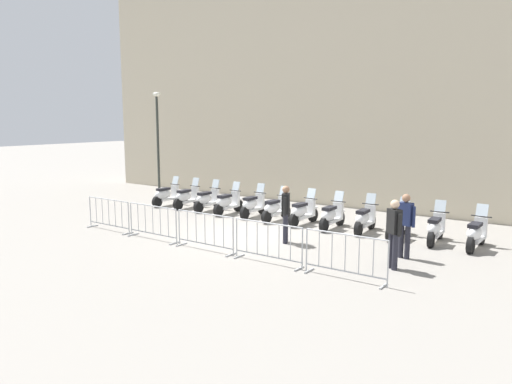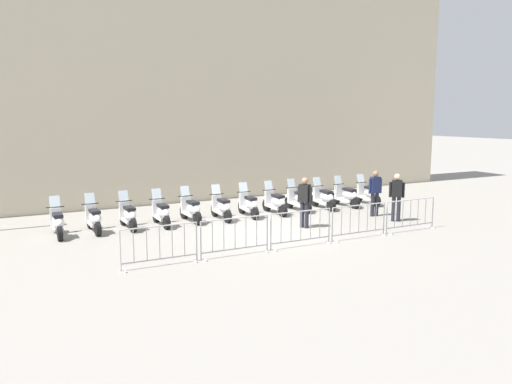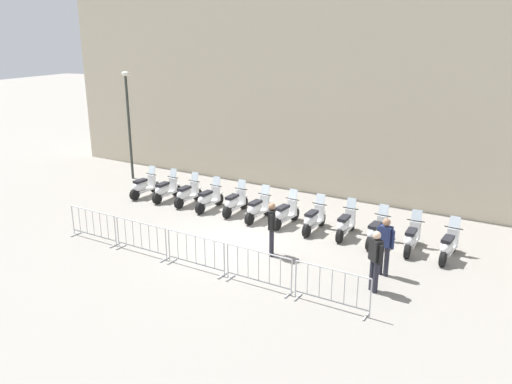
{
  "view_description": "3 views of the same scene",
  "coord_description": "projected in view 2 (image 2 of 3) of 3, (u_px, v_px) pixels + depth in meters",
  "views": [
    {
      "loc": [
        6.63,
        -13.2,
        3.57
      ],
      "look_at": [
        -0.8,
        1.92,
        1.09
      ],
      "focal_mm": 32.97,
      "sensor_mm": 36.0,
      "label": 1
    },
    {
      "loc": [
        -10.42,
        -13.5,
        4.0
      ],
      "look_at": [
        1.01,
        1.83,
        0.98
      ],
      "focal_mm": 36.76,
      "sensor_mm": 36.0,
      "label": 2
    },
    {
      "loc": [
        6.34,
        -14.31,
        6.63
      ],
      "look_at": [
        -0.41,
        2.67,
        0.97
      ],
      "focal_mm": 35.71,
      "sensor_mm": 36.0,
      "label": 3
    }
  ],
  "objects": [
    {
      "name": "motorcycle_3",
      "position": [
        162.0,
        213.0,
        18.07
      ],
      "size": [
        0.65,
        1.72,
        1.24
      ],
      "color": "black",
      "rests_on": "ground"
    },
    {
      "name": "motorcycle_9",
      "position": [
        324.0,
        198.0,
        21.17
      ],
      "size": [
        0.68,
        1.71,
        1.24
      ],
      "color": "black",
      "rests_on": "ground"
    },
    {
      "name": "motorcycle_10",
      "position": [
        346.0,
        196.0,
        21.71
      ],
      "size": [
        0.58,
        1.73,
        1.24
      ],
      "color": "black",
      "rests_on": "ground"
    },
    {
      "name": "barrier_segment_4",
      "position": [
        410.0,
        215.0,
        17.35
      ],
      "size": [
        2.03,
        0.74,
        1.07
      ],
      "color": "#B2B5B7",
      "rests_on": "ground"
    },
    {
      "name": "ground_plane",
      "position": [
        264.0,
        231.0,
        17.47
      ],
      "size": [
        120.0,
        120.0,
        0.0
      ],
      "primitive_type": "plane",
      "color": "gray"
    },
    {
      "name": "officer_mid_plaza",
      "position": [
        375.0,
        191.0,
        19.7
      ],
      "size": [
        0.52,
        0.33,
        1.73
      ],
      "color": "#23232D",
      "rests_on": "ground"
    },
    {
      "name": "motorcycle_6",
      "position": [
        249.0,
        205.0,
        19.63
      ],
      "size": [
        0.71,
        1.71,
        1.24
      ],
      "color": "black",
      "rests_on": "ground"
    },
    {
      "name": "barrier_segment_3",
      "position": [
        359.0,
        222.0,
        16.38
      ],
      "size": [
        2.03,
        0.74,
        1.07
      ],
      "color": "#B2B5B7",
      "rests_on": "ground"
    },
    {
      "name": "motorcycle_4",
      "position": [
        191.0,
        210.0,
        18.71
      ],
      "size": [
        0.6,
        1.72,
        1.24
      ],
      "color": "black",
      "rests_on": "ground"
    },
    {
      "name": "motorcycle_2",
      "position": [
        128.0,
        216.0,
        17.64
      ],
      "size": [
        0.61,
        1.72,
        1.24
      ],
      "color": "black",
      "rests_on": "ground"
    },
    {
      "name": "officer_by_barriers",
      "position": [
        397.0,
        194.0,
        18.78
      ],
      "size": [
        0.4,
        0.43,
        1.73
      ],
      "color": "#23232D",
      "rests_on": "ground"
    },
    {
      "name": "motorcycle_1",
      "position": [
        94.0,
        219.0,
        17.11
      ],
      "size": [
        0.62,
        1.72,
        1.24
      ],
      "color": "black",
      "rests_on": "ground"
    },
    {
      "name": "building_facade",
      "position": [
        184.0,
        72.0,
        23.2
      ],
      "size": [
        28.02,
        6.88,
        11.26
      ],
      "primitive_type": "cube",
      "rotation": [
        0.0,
        0.0,
        -0.16
      ],
      "color": "beige",
      "rests_on": "ground"
    },
    {
      "name": "motorcycle_7",
      "position": [
        276.0,
        203.0,
        20.13
      ],
      "size": [
        0.63,
        1.72,
        1.24
      ],
      "color": "black",
      "rests_on": "ground"
    },
    {
      "name": "motorcycle_5",
      "position": [
        222.0,
        208.0,
        19.09
      ],
      "size": [
        0.67,
        1.72,
        1.24
      ],
      "color": "black",
      "rests_on": "ground"
    },
    {
      "name": "barrier_segment_1",
      "position": [
        235.0,
        237.0,
        14.43
      ],
      "size": [
        2.03,
        0.74,
        1.07
      ],
      "color": "#B2B5B7",
      "rests_on": "ground"
    },
    {
      "name": "motorcycle_8",
      "position": [
        299.0,
        200.0,
        20.76
      ],
      "size": [
        0.59,
        1.72,
        1.24
      ],
      "color": "black",
      "rests_on": "ground"
    },
    {
      "name": "motorcycle_11",
      "position": [
        368.0,
        194.0,
        22.19
      ],
      "size": [
        0.68,
        1.71,
        1.24
      ],
      "color": "black",
      "rests_on": "ground"
    },
    {
      "name": "barrier_segment_2",
      "position": [
        301.0,
        229.0,
        15.4
      ],
      "size": [
        2.03,
        0.74,
        1.07
      ],
      "color": "#B2B5B7",
      "rests_on": "ground"
    },
    {
      "name": "officer_near_row_end",
      "position": [
        305.0,
        199.0,
        17.74
      ],
      "size": [
        0.32,
        0.53,
        1.73
      ],
      "color": "#23232D",
      "rests_on": "ground"
    },
    {
      "name": "barrier_segment_0",
      "position": [
        160.0,
        246.0,
        13.45
      ],
      "size": [
        2.03,
        0.74,
        1.07
      ],
      "color": "#B2B5B7",
      "rests_on": "ground"
    },
    {
      "name": "motorcycle_0",
      "position": [
        58.0,
        223.0,
        16.52
      ],
      "size": [
        0.66,
        1.72,
        1.24
      ],
      "color": "black",
      "rests_on": "ground"
    }
  ]
}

